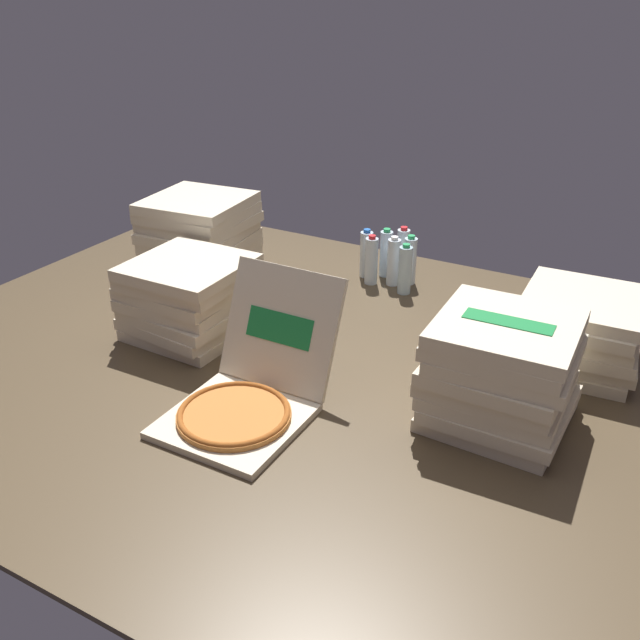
{
  "coord_description": "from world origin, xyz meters",
  "views": [
    {
      "loc": [
        1.11,
        -1.91,
        1.31
      ],
      "look_at": [
        -0.01,
        0.1,
        0.14
      ],
      "focal_mm": 39.04,
      "sensor_mm": 36.0,
      "label": 1
    }
  ],
  "objects_px": {
    "pizza_stack_right_mid": "(200,240)",
    "water_bottle_5": "(403,251)",
    "pizza_stack_left_mid": "(501,372)",
    "water_bottle_0": "(393,262)",
    "water_bottle_1": "(366,254)",
    "water_bottle_2": "(386,253)",
    "pizza_stack_center_far": "(578,330)",
    "pizza_stack_center_near": "(190,298)",
    "water_bottle_4": "(410,261)",
    "water_bottle_6": "(405,270)",
    "water_bottle_3": "(371,261)",
    "open_pizza_box": "(248,391)"
  },
  "relations": [
    {
      "from": "pizza_stack_center_far",
      "to": "water_bottle_6",
      "type": "height_order",
      "value": "pizza_stack_center_far"
    },
    {
      "from": "water_bottle_0",
      "to": "water_bottle_3",
      "type": "distance_m",
      "value": 0.1
    },
    {
      "from": "water_bottle_3",
      "to": "water_bottle_4",
      "type": "xyz_separation_m",
      "value": [
        0.15,
        0.09,
        0.0
      ]
    },
    {
      "from": "pizza_stack_center_near",
      "to": "pizza_stack_left_mid",
      "type": "xyz_separation_m",
      "value": [
        1.23,
        0.0,
        0.02
      ]
    },
    {
      "from": "water_bottle_1",
      "to": "water_bottle_4",
      "type": "relative_size",
      "value": 1.0
    },
    {
      "from": "water_bottle_0",
      "to": "water_bottle_6",
      "type": "distance_m",
      "value": 0.1
    },
    {
      "from": "water_bottle_4",
      "to": "water_bottle_1",
      "type": "bearing_deg",
      "value": -173.55
    },
    {
      "from": "water_bottle_3",
      "to": "water_bottle_4",
      "type": "relative_size",
      "value": 1.0
    },
    {
      "from": "pizza_stack_left_mid",
      "to": "water_bottle_2",
      "type": "xyz_separation_m",
      "value": [
        -0.8,
        0.9,
        -0.07
      ]
    },
    {
      "from": "water_bottle_6",
      "to": "water_bottle_4",
      "type": "bearing_deg",
      "value": 101.38
    },
    {
      "from": "pizza_stack_right_mid",
      "to": "water_bottle_5",
      "type": "height_order",
      "value": "pizza_stack_right_mid"
    },
    {
      "from": "water_bottle_2",
      "to": "water_bottle_3",
      "type": "relative_size",
      "value": 1.0
    },
    {
      "from": "pizza_stack_left_mid",
      "to": "water_bottle_2",
      "type": "distance_m",
      "value": 1.21
    },
    {
      "from": "water_bottle_3",
      "to": "pizza_stack_left_mid",
      "type": "bearing_deg",
      "value": -43.88
    },
    {
      "from": "water_bottle_1",
      "to": "water_bottle_3",
      "type": "height_order",
      "value": "same"
    },
    {
      "from": "pizza_stack_right_mid",
      "to": "pizza_stack_left_mid",
      "type": "bearing_deg",
      "value": -16.05
    },
    {
      "from": "water_bottle_6",
      "to": "pizza_stack_right_mid",
      "type": "bearing_deg",
      "value": -159.47
    },
    {
      "from": "water_bottle_6",
      "to": "water_bottle_3",
      "type": "bearing_deg",
      "value": 171.6
    },
    {
      "from": "water_bottle_4",
      "to": "pizza_stack_left_mid",
      "type": "bearing_deg",
      "value": -52.7
    },
    {
      "from": "pizza_stack_center_near",
      "to": "pizza_stack_center_far",
      "type": "xyz_separation_m",
      "value": [
        1.38,
        0.5,
        -0.02
      ]
    },
    {
      "from": "pizza_stack_left_mid",
      "to": "water_bottle_6",
      "type": "distance_m",
      "value": 1.0
    },
    {
      "from": "pizza_stack_center_far",
      "to": "water_bottle_3",
      "type": "xyz_separation_m",
      "value": [
        -0.96,
        0.29,
        -0.02
      ]
    },
    {
      "from": "pizza_stack_center_far",
      "to": "water_bottle_0",
      "type": "height_order",
      "value": "pizza_stack_center_far"
    },
    {
      "from": "pizza_stack_left_mid",
      "to": "water_bottle_0",
      "type": "bearing_deg",
      "value": 131.37
    },
    {
      "from": "open_pizza_box",
      "to": "pizza_stack_right_mid",
      "type": "bearing_deg",
      "value": 135.23
    },
    {
      "from": "pizza_stack_center_far",
      "to": "water_bottle_2",
      "type": "bearing_deg",
      "value": 156.87
    },
    {
      "from": "pizza_stack_center_near",
      "to": "water_bottle_3",
      "type": "bearing_deg",
      "value": 62.52
    },
    {
      "from": "pizza_stack_center_near",
      "to": "pizza_stack_right_mid",
      "type": "distance_m",
      "value": 0.52
    },
    {
      "from": "water_bottle_2",
      "to": "pizza_stack_center_far",
      "type": "bearing_deg",
      "value": -23.13
    },
    {
      "from": "water_bottle_2",
      "to": "pizza_stack_right_mid",
      "type": "bearing_deg",
      "value": -146.95
    },
    {
      "from": "water_bottle_4",
      "to": "water_bottle_5",
      "type": "height_order",
      "value": "same"
    },
    {
      "from": "pizza_stack_left_mid",
      "to": "water_bottle_6",
      "type": "xyz_separation_m",
      "value": [
        -0.64,
        0.76,
        -0.07
      ]
    },
    {
      "from": "water_bottle_2",
      "to": "water_bottle_3",
      "type": "xyz_separation_m",
      "value": [
        -0.02,
        -0.11,
        0.0
      ]
    },
    {
      "from": "pizza_stack_center_near",
      "to": "water_bottle_0",
      "type": "xyz_separation_m",
      "value": [
        0.51,
        0.83,
        -0.04
      ]
    },
    {
      "from": "pizza_stack_center_near",
      "to": "water_bottle_6",
      "type": "relative_size",
      "value": 1.97
    },
    {
      "from": "open_pizza_box",
      "to": "pizza_stack_left_mid",
      "type": "bearing_deg",
      "value": 25.97
    },
    {
      "from": "pizza_stack_right_mid",
      "to": "water_bottle_2",
      "type": "xyz_separation_m",
      "value": [
        0.72,
        0.47,
        -0.09
      ]
    },
    {
      "from": "pizza_stack_right_mid",
      "to": "water_bottle_5",
      "type": "xyz_separation_m",
      "value": [
        0.78,
        0.53,
        -0.09
      ]
    },
    {
      "from": "open_pizza_box",
      "to": "pizza_stack_center_near",
      "type": "distance_m",
      "value": 0.62
    },
    {
      "from": "open_pizza_box",
      "to": "pizza_stack_center_near",
      "type": "xyz_separation_m",
      "value": [
        -0.51,
        0.35,
        0.08
      ]
    },
    {
      "from": "pizza_stack_center_far",
      "to": "water_bottle_6",
      "type": "relative_size",
      "value": 2.01
    },
    {
      "from": "water_bottle_4",
      "to": "pizza_stack_center_near",
      "type": "bearing_deg",
      "value": -122.81
    },
    {
      "from": "pizza_stack_right_mid",
      "to": "water_bottle_1",
      "type": "height_order",
      "value": "pizza_stack_right_mid"
    },
    {
      "from": "pizza_stack_left_mid",
      "to": "water_bottle_2",
      "type": "bearing_deg",
      "value": 131.51
    },
    {
      "from": "water_bottle_6",
      "to": "pizza_stack_center_far",
      "type": "bearing_deg",
      "value": -18.44
    },
    {
      "from": "water_bottle_1",
      "to": "water_bottle_5",
      "type": "bearing_deg",
      "value": 39.68
    },
    {
      "from": "open_pizza_box",
      "to": "water_bottle_3",
      "type": "relative_size",
      "value": 2.54
    },
    {
      "from": "water_bottle_2",
      "to": "water_bottle_5",
      "type": "height_order",
      "value": "same"
    },
    {
      "from": "pizza_stack_right_mid",
      "to": "water_bottle_0",
      "type": "xyz_separation_m",
      "value": [
        0.79,
        0.39,
        -0.09
      ]
    },
    {
      "from": "open_pizza_box",
      "to": "water_bottle_6",
      "type": "distance_m",
      "value": 1.12
    }
  ]
}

